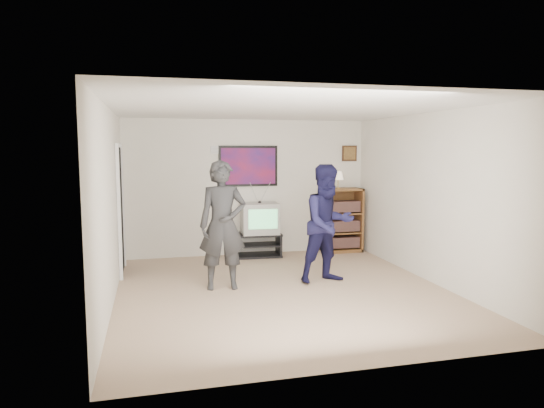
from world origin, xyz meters
name	(u,v)px	position (x,y,z in m)	size (l,w,h in m)	color
room_shell	(277,199)	(0.00, 0.35, 1.25)	(4.51, 5.00, 2.51)	#987D60
media_stand	(257,245)	(0.11, 2.23, 0.22)	(0.89, 0.53, 0.43)	black
crt_television	(260,218)	(0.16, 2.23, 0.71)	(0.66, 0.56, 0.56)	#9F9F9A
bookshelf	(342,220)	(1.78, 2.28, 0.61)	(0.74, 0.42, 1.22)	brown
table_lamp	(338,180)	(1.69, 2.27, 1.38)	(0.20, 0.20, 0.32)	#F8DDBC
person_tall	(223,225)	(-0.79, 0.35, 0.90)	(0.66, 0.43, 1.81)	#2A2B2D
person_short	(328,224)	(0.77, 0.31, 0.87)	(0.85, 0.66, 1.74)	#16153A
controller_left	(217,202)	(-0.85, 0.51, 1.21)	(0.03, 0.12, 0.03)	white
controller_right	(325,214)	(0.81, 0.57, 0.98)	(0.03, 0.12, 0.03)	white
poster	(248,166)	(0.00, 2.48, 1.65)	(1.10, 0.03, 0.75)	black
air_vent	(218,150)	(-0.55, 2.48, 1.95)	(0.28, 0.02, 0.14)	white
small_picture	(349,153)	(2.00, 2.48, 1.88)	(0.30, 0.03, 0.30)	#321E10
doorway	(120,211)	(-2.23, 1.60, 1.00)	(0.03, 0.85, 2.00)	black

